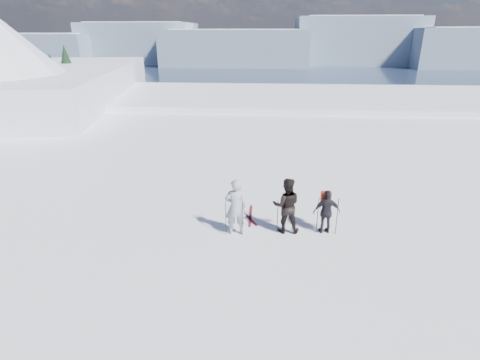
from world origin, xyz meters
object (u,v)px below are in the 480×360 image
object	(u,v)px
skier_pack	(327,212)
skis_loose	(249,216)
skier_grey	(236,207)
skier_dark	(286,205)

from	to	relation	value
skier_pack	skis_loose	world-z (taller)	skier_pack
skis_loose	skier_pack	bearing A→B (deg)	-20.75
skier_pack	skis_loose	xyz separation A→B (m)	(-2.64, 1.00, -0.75)
skier_grey	skier_pack	xyz separation A→B (m)	(3.01, 0.28, -0.21)
skier_dark	skier_pack	bearing A→B (deg)	-179.89
skier_grey	skier_pack	bearing A→B (deg)	176.18
skis_loose	skier_dark	bearing A→B (deg)	-37.91
skier_grey	skier_dark	distance (m)	1.69
skier_dark	skier_pack	distance (m)	1.35
skier_dark	skier_pack	world-z (taller)	skier_dark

